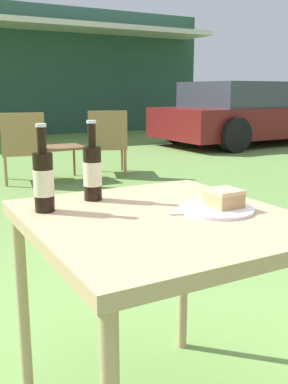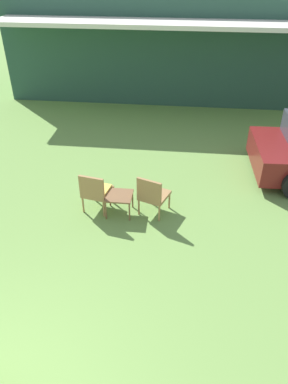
{
  "view_description": "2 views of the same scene",
  "coord_description": "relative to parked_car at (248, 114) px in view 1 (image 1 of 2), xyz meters",
  "views": [
    {
      "loc": [
        -0.66,
        -1.1,
        1.09
      ],
      "look_at": [
        0.0,
        0.1,
        0.78
      ],
      "focal_mm": 42.0,
      "sensor_mm": 36.0,
      "label": 1
    },
    {
      "loc": [
        2.24,
        -1.56,
        4.43
      ],
      "look_at": [
        1.65,
        3.66,
        0.9
      ],
      "focal_mm": 35.0,
      "sensor_mm": 36.0,
      "label": 2
    }
  ],
  "objects": [
    {
      "name": "wicker_chair_plain",
      "position": [
        -4.02,
        -1.85,
        -0.15
      ],
      "size": [
        0.64,
        0.66,
        0.84
      ],
      "rotation": [
        0.0,
        0.0,
        2.78
      ],
      "color": "#9E7547",
      "rests_on": "ground_plane"
    },
    {
      "name": "wicker_chair_cushioned",
      "position": [
        -5.11,
        -1.83,
        -0.16
      ],
      "size": [
        0.58,
        0.61,
        0.84
      ],
      "rotation": [
        0.0,
        0.0,
        2.94
      ],
      "color": "#9E7547",
      "rests_on": "ground_plane"
    },
    {
      "name": "patio_table",
      "position": [
        -5.76,
        -6.1,
        0.04
      ],
      "size": [
        0.75,
        0.81,
        0.73
      ],
      "color": "tan",
      "rests_on": "ground_plane"
    },
    {
      "name": "cake_on_plate",
      "position": [
        -5.57,
        -6.14,
        0.14
      ],
      "size": [
        0.23,
        0.23,
        0.06
      ],
      "color": "white",
      "rests_on": "patio_table"
    },
    {
      "name": "fork",
      "position": [
        -5.65,
        -6.16,
        0.12
      ],
      "size": [
        0.18,
        0.09,
        0.01
      ],
      "color": "silver",
      "rests_on": "patio_table"
    },
    {
      "name": "cola_bottle_far",
      "position": [
        -6.05,
        -5.9,
        0.22
      ],
      "size": [
        0.06,
        0.06,
        0.27
      ],
      "color": "black",
      "rests_on": "patio_table"
    },
    {
      "name": "parked_car",
      "position": [
        0.0,
        0.0,
        0.0
      ],
      "size": [
        3.99,
        2.16,
        1.26
      ],
      "rotation": [
        0.0,
        0.0,
        0.03
      ],
      "color": "maroon",
      "rests_on": "ground_plane"
    },
    {
      "name": "garden_side_table",
      "position": [
        -4.65,
        -1.9,
        -0.24
      ],
      "size": [
        0.5,
        0.48,
        0.42
      ],
      "color": "brown",
      "rests_on": "ground_plane"
    },
    {
      "name": "cola_bottle_near",
      "position": [
        -5.86,
        -5.83,
        0.22
      ],
      "size": [
        0.06,
        0.06,
        0.27
      ],
      "color": "black",
      "rests_on": "patio_table"
    }
  ]
}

